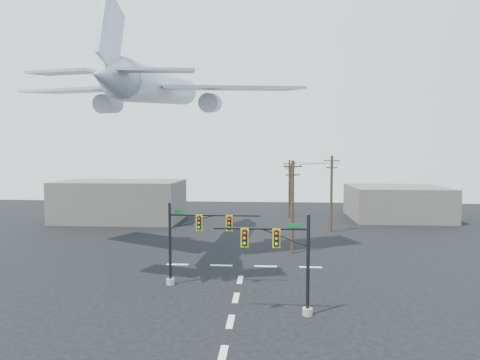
# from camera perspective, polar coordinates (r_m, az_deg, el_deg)

# --- Properties ---
(ground) EXTENTS (120.00, 120.00, 0.00)m
(ground) POSITION_cam_1_polar(r_m,az_deg,el_deg) (25.51, -1.37, -19.50)
(ground) COLOR black
(ground) RESTS_ON ground
(lane_markings) EXTENTS (14.00, 21.20, 0.01)m
(lane_markings) POSITION_cam_1_polar(r_m,az_deg,el_deg) (30.46, -0.36, -15.53)
(lane_markings) COLOR white
(lane_markings) RESTS_ON ground
(signal_mast_near) EXTENTS (6.21, 0.70, 6.33)m
(signal_mast_near) POSITION_cam_1_polar(r_m,az_deg,el_deg) (25.51, 6.74, -11.41)
(signal_mast_near) COLOR gray
(signal_mast_near) RESTS_ON ground
(signal_mast_far) EXTENTS (7.20, 0.70, 6.33)m
(signal_mast_far) POSITION_cam_1_polar(r_m,az_deg,el_deg) (31.09, -7.17, -8.55)
(signal_mast_far) COLOR gray
(signal_mast_far) RESTS_ON ground
(utility_pole_a) EXTENTS (1.83, 0.69, 9.41)m
(utility_pole_a) POSITION_cam_1_polar(r_m,az_deg,el_deg) (40.67, 7.48, -3.54)
(utility_pole_a) COLOR #412A1C
(utility_pole_a) RESTS_ON ground
(utility_pole_b) EXTENTS (1.92, 0.79, 9.83)m
(utility_pole_b) POSITION_cam_1_polar(r_m,az_deg,el_deg) (52.52, 12.87, -1.71)
(utility_pole_b) COLOR #412A1C
(utility_pole_b) RESTS_ON ground
(utility_pole_c) EXTENTS (1.87, 0.31, 9.10)m
(utility_pole_c) POSITION_cam_1_polar(r_m,az_deg,el_deg) (63.90, 7.03, -1.02)
(utility_pole_c) COLOR #412A1C
(utility_pole_c) RESTS_ON ground
(utility_pole_d) EXTENTS (1.61, 0.47, 7.85)m
(utility_pole_d) POSITION_cam_1_polar(r_m,az_deg,el_deg) (79.97, 7.18, -0.53)
(utility_pole_d) COLOR #412A1C
(utility_pole_d) RESTS_ON ground
(power_lines) EXTENTS (7.34, 39.37, 1.11)m
(power_lines) POSITION_cam_1_polar(r_m,az_deg,el_deg) (59.68, 8.72, 2.18)
(power_lines) COLOR black
(airliner) EXTENTS (29.81, 31.23, 8.16)m
(airliner) POSITION_cam_1_polar(r_m,az_deg,el_deg) (42.95, -11.37, 12.77)
(airliner) COLOR silver
(building_left) EXTENTS (18.00, 10.00, 6.00)m
(building_left) POSITION_cam_1_polar(r_m,az_deg,el_deg) (62.83, -16.64, -2.85)
(building_left) COLOR #67625B
(building_left) RESTS_ON ground
(building_right) EXTENTS (14.00, 12.00, 5.00)m
(building_right) POSITION_cam_1_polar(r_m,az_deg,el_deg) (66.75, 21.36, -3.00)
(building_right) COLOR #67625B
(building_right) RESTS_ON ground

